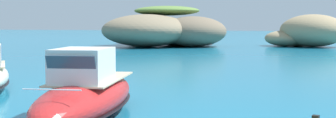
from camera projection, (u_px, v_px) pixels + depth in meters
The scene contains 3 objects.
islet_large at pixel (165, 31), 68.52m from camera, with size 21.95×24.25×6.21m.
islet_small at pixel (305, 33), 66.68m from camera, with size 15.02×13.83×4.83m.
motorboat_red at pixel (87, 94), 16.39m from camera, with size 4.12×9.11×2.59m.
Camera 1 is at (6.64, -7.96, 3.48)m, focal length 47.54 mm.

